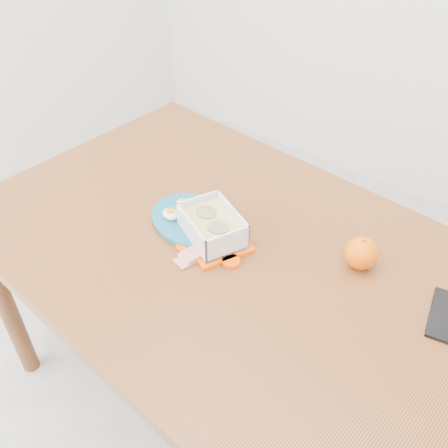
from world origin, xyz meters
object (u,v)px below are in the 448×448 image
Objects in this scene: smartphone at (448,316)px; orange_fruit at (361,253)px; food_container at (212,227)px; rice_plate at (197,218)px; dining_table at (224,264)px.

orange_fruit is at bearing 161.33° from smartphone.
orange_fruit is 0.54× the size of smartphone.
food_container is 0.59m from smartphone.
orange_fruit reaches higher than smartphone.
food_container is 0.07m from rice_plate.
smartphone is at bearing 35.66° from food_container.
dining_table is 17.31× the size of orange_fruit.
food_container is 0.38m from orange_fruit.
rice_plate is 1.80× the size of smartphone.
food_container is 2.91× the size of orange_fruit.
dining_table is 0.15m from rice_plate.
rice_plate is (-0.10, 0.01, 0.11)m from dining_table.
food_container reaches higher than smartphone.
orange_fruit is at bearing 47.04° from food_container.
food_container is (-0.03, -0.01, 0.12)m from dining_table.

